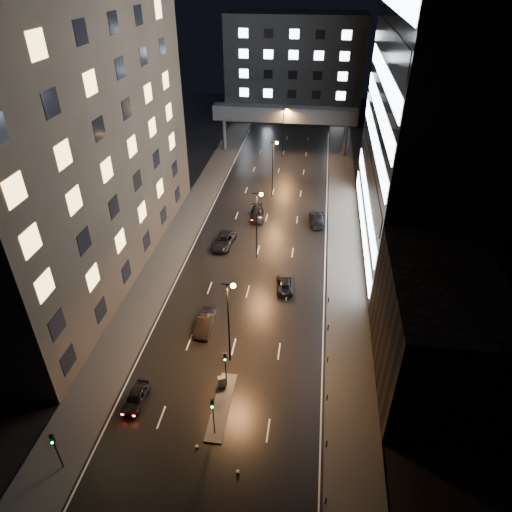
% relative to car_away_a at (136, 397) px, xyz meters
% --- Properties ---
extents(ground, '(160.00, 160.00, 0.00)m').
position_rel_car_away_a_xyz_m(ground, '(7.82, 38.62, -0.69)').
color(ground, black).
rests_on(ground, ground).
extents(sidewalk_left, '(5.00, 110.00, 0.15)m').
position_rel_car_away_a_xyz_m(sidewalk_left, '(-4.68, 33.62, -0.62)').
color(sidewalk_left, '#383533').
rests_on(sidewalk_left, ground).
extents(sidewalk_right, '(5.00, 110.00, 0.15)m').
position_rel_car_away_a_xyz_m(sidewalk_right, '(20.32, 33.62, -0.62)').
color(sidewalk_right, '#383533').
rests_on(sidewalk_right, ground).
extents(building_left, '(15.00, 48.00, 40.00)m').
position_rel_car_away_a_xyz_m(building_left, '(-14.68, 22.62, 19.31)').
color(building_left, '#2D2319').
rests_on(building_left, ground).
extents(building_right_low, '(10.00, 18.00, 12.00)m').
position_rel_car_away_a_xyz_m(building_right_low, '(27.82, 7.62, 5.31)').
color(building_right_low, black).
rests_on(building_right_low, ground).
extents(building_right_glass, '(20.00, 36.00, 45.00)m').
position_rel_car_away_a_xyz_m(building_right_glass, '(32.82, 34.62, 21.81)').
color(building_right_glass, black).
rests_on(building_right_glass, ground).
extents(building_far, '(34.00, 14.00, 25.00)m').
position_rel_car_away_a_xyz_m(building_far, '(7.82, 96.62, 11.81)').
color(building_far, '#333335').
rests_on(building_far, ground).
extents(skybridge, '(30.00, 3.00, 10.00)m').
position_rel_car_away_a_xyz_m(skybridge, '(7.82, 68.62, 7.65)').
color(skybridge, '#333335').
rests_on(skybridge, ground).
extents(median_island, '(1.60, 8.00, 0.15)m').
position_rel_car_away_a_xyz_m(median_island, '(8.12, 0.62, -0.62)').
color(median_island, '#383533').
rests_on(median_island, ground).
extents(traffic_signal_near, '(0.28, 0.34, 4.40)m').
position_rel_car_away_a_xyz_m(traffic_signal_near, '(8.12, 3.11, 2.40)').
color(traffic_signal_near, black).
rests_on(traffic_signal_near, median_island).
extents(traffic_signal_far, '(0.28, 0.34, 4.40)m').
position_rel_car_away_a_xyz_m(traffic_signal_far, '(8.12, -2.39, 2.40)').
color(traffic_signal_far, black).
rests_on(traffic_signal_far, median_island).
extents(traffic_signal_corner, '(0.28, 0.34, 4.40)m').
position_rel_car_away_a_xyz_m(traffic_signal_corner, '(-3.68, -7.39, 2.25)').
color(traffic_signal_corner, black).
rests_on(traffic_signal_corner, ground).
extents(bollard_row, '(0.12, 25.12, 0.90)m').
position_rel_car_away_a_xyz_m(bollard_row, '(18.02, 5.12, -0.24)').
color(bollard_row, black).
rests_on(bollard_row, ground).
extents(streetlight_near, '(1.45, 0.50, 10.15)m').
position_rel_car_away_a_xyz_m(streetlight_near, '(7.99, 6.62, 5.81)').
color(streetlight_near, black).
rests_on(streetlight_near, ground).
extents(streetlight_mid_a, '(1.45, 0.50, 10.15)m').
position_rel_car_away_a_xyz_m(streetlight_mid_a, '(7.99, 26.62, 5.81)').
color(streetlight_mid_a, black).
rests_on(streetlight_mid_a, ground).
extents(streetlight_mid_b, '(1.45, 0.50, 10.15)m').
position_rel_car_away_a_xyz_m(streetlight_mid_b, '(7.99, 46.62, 5.81)').
color(streetlight_mid_b, black).
rests_on(streetlight_mid_b, ground).
extents(streetlight_far, '(1.45, 0.50, 10.15)m').
position_rel_car_away_a_xyz_m(streetlight_far, '(7.99, 66.62, 5.81)').
color(streetlight_far, black).
rests_on(streetlight_far, ground).
extents(car_away_a, '(1.82, 4.14, 1.39)m').
position_rel_car_away_a_xyz_m(car_away_a, '(0.00, 0.00, 0.00)').
color(car_away_a, black).
rests_on(car_away_a, ground).
extents(car_away_b, '(1.80, 4.98, 1.63)m').
position_rel_car_away_a_xyz_m(car_away_b, '(4.05, 11.17, 0.12)').
color(car_away_b, black).
rests_on(car_away_b, ground).
extents(car_away_c, '(3.23, 5.98, 1.59)m').
position_rel_car_away_a_xyz_m(car_away_c, '(2.59, 29.11, 0.10)').
color(car_away_c, black).
rests_on(car_away_c, ground).
extents(car_away_d, '(2.70, 5.34, 1.48)m').
position_rel_car_away_a_xyz_m(car_away_d, '(6.32, 38.19, 0.05)').
color(car_away_d, black).
rests_on(car_away_d, ground).
extents(car_toward_a, '(2.64, 4.80, 1.27)m').
position_rel_car_away_a_xyz_m(car_toward_a, '(12.43, 20.03, -0.06)').
color(car_toward_a, black).
rests_on(car_toward_a, ground).
extents(car_toward_b, '(2.74, 5.82, 1.64)m').
position_rel_car_away_a_xyz_m(car_toward_b, '(16.06, 37.97, 0.13)').
color(car_toward_b, black).
rests_on(car_toward_b, ground).
extents(utility_cabinet, '(0.87, 0.73, 1.30)m').
position_rel_car_away_a_xyz_m(utility_cabinet, '(7.72, 2.86, 0.11)').
color(utility_cabinet, '#535355').
rests_on(utility_cabinet, median_island).
extents(cone_a, '(0.34, 0.34, 0.48)m').
position_rel_car_away_a_xyz_m(cone_a, '(6.92, -4.00, -0.45)').
color(cone_a, '#F6420C').
rests_on(cone_a, ground).
extents(cone_b, '(0.45, 0.45, 0.57)m').
position_rel_car_away_a_xyz_m(cone_b, '(10.82, -5.82, -0.41)').
color(cone_b, '#D7400B').
rests_on(cone_b, ground).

